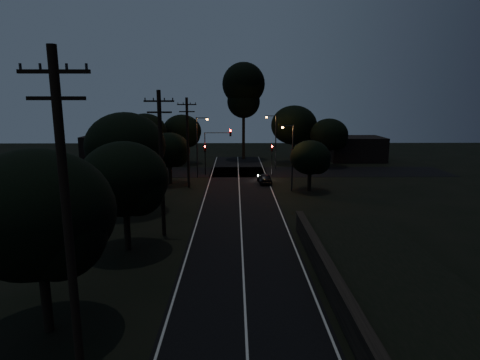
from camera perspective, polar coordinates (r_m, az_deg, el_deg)
name	(u,v)px	position (r m, az deg, el deg)	size (l,w,h in m)	color
ground	(247,356)	(17.99, 1.05, -23.77)	(160.00, 160.00, 0.00)	black
road_surface	(239,189)	(46.96, -0.11, -1.24)	(60.00, 70.00, 0.03)	black
retaining_wall	(405,304)	(21.81, 22.44, -16.04)	(6.93, 26.00, 1.60)	black
utility_pole_near	(68,227)	(14.43, -23.29, -6.16)	(2.20, 0.30, 12.00)	black
utility_pole_mid	(161,162)	(30.54, -11.13, 2.55)	(2.20, 0.30, 11.00)	black
utility_pole_far	(188,141)	(47.25, -7.45, 5.48)	(2.20, 0.30, 10.50)	black
tree_left_a	(41,217)	(19.16, -26.40, -4.80)	(6.61, 6.61, 8.36)	black
tree_left_b	(127,181)	(28.08, -15.78, -0.13)	(5.98, 5.98, 7.60)	black
tree_left_c	(128,148)	(38.07, -15.61, 4.40)	(7.28, 7.28, 9.20)	black
tree_left_d	(171,151)	(49.60, -9.83, 4.08)	(4.99, 4.99, 6.34)	black
tree_far_nw	(183,132)	(65.29, -8.07, 6.77)	(6.21, 6.21, 7.87)	black
tree_far_w	(147,133)	(62.19, -13.14, 6.57)	(6.43, 6.43, 8.20)	black
tree_far_ne	(296,126)	(65.40, 7.92, 7.60)	(7.36, 7.36, 9.30)	black
tree_far_e	(330,136)	(63.53, 12.73, 6.19)	(5.82, 5.82, 7.38)	black
tree_right_a	(312,158)	(45.89, 10.16, 3.04)	(4.56, 4.56, 5.80)	black
tall_pine	(244,90)	(69.70, 0.51, 12.72)	(7.22, 7.22, 16.40)	black
building_left	(118,148)	(69.95, -16.96, 4.31)	(10.00, 8.00, 4.40)	black
building_right	(355,149)	(71.20, 16.05, 4.32)	(9.00, 7.00, 4.00)	black
signal_left	(205,154)	(55.33, -4.99, 3.64)	(0.28, 0.35, 4.10)	black
signal_right	(272,154)	(55.41, 4.56, 3.66)	(0.28, 0.35, 4.10)	black
signal_mast	(217,144)	(55.05, -3.26, 5.21)	(3.70, 0.35, 6.25)	black
streetlight_a	(198,143)	(53.21, -5.94, 5.26)	(1.66, 0.26, 8.00)	black
streetlight_b	(274,138)	(59.24, 4.92, 5.92)	(1.66, 0.26, 8.00)	black
streetlight_c	(291,153)	(45.52, 7.28, 3.81)	(1.46, 0.26, 7.50)	black
car	(265,178)	(49.89, 3.53, 0.25)	(1.53, 3.80, 1.30)	black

